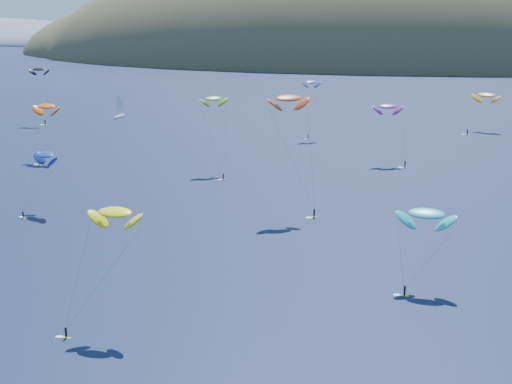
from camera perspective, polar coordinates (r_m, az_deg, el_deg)
The scene contains 12 objects.
island at distance 623.63m, azimuth 11.19°, elevation 9.51°, with size 730.00×300.00×210.00m.
sailboat at distance 302.03m, azimuth -10.84°, elevation 6.04°, with size 8.38×7.19×10.20m.
kitesurfer_1 at distance 224.45m, azimuth -16.45°, elevation 6.59°, with size 10.36×11.64×18.95m.
kitesurfer_2 at distance 105.91m, azimuth -11.22°, elevation -1.62°, with size 10.36×9.30×19.44m.
kitesurfer_3 at distance 202.32m, azimuth -3.42°, elevation 7.47°, with size 10.33×15.74×22.50m.
kitesurfer_4 at distance 251.78m, azimuth 4.45°, elevation 8.76°, with size 7.48×7.45×21.41m.
kitesurfer_5 at distance 122.59m, azimuth 13.47°, elevation -1.69°, with size 9.84×9.07×15.21m.
kitesurfer_6 at distance 215.51m, azimuth 10.52°, elevation 6.75°, with size 11.05×10.06×19.14m.
kitesurfer_9 at distance 160.27m, azimuth 2.62°, elevation 7.50°, with size 12.71×9.52×28.58m.
kitesurfer_10 at distance 169.87m, azimuth -16.49°, elevation 2.88°, with size 9.14×12.36×15.33m.
kitesurfer_11 at distance 279.79m, azimuth 17.95°, elevation 7.40°, with size 13.29×16.37×15.91m.
kitesurfer_12 at distance 294.07m, azimuth -16.95°, elevation 9.37°, with size 8.37×7.61×23.26m.
Camera 1 is at (38.40, -58.58, 47.14)m, focal length 50.00 mm.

